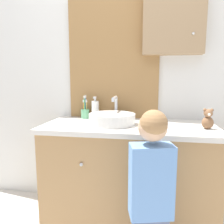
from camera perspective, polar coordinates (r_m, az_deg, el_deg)
The scene contains 7 objects.
wall_back at distance 1.92m, azimuth 5.72°, elevation 12.75°, with size 3.20×0.18×2.50m.
vanity_counter at distance 1.77m, azimuth 4.23°, elevation -15.88°, with size 1.28×0.57×0.79m.
sink_basin at distance 1.65m, azimuth 0.13°, elevation -1.64°, with size 0.35×0.41×0.20m.
toothbrush_holder at distance 1.91m, azimuth -7.02°, elevation -0.23°, with size 0.07×0.07×0.20m.
soap_dispenser at distance 1.88m, azimuth -4.39°, elevation 0.65°, with size 0.06×0.06×0.19m.
child_figure at distance 1.28m, azimuth 10.18°, elevation -18.78°, with size 0.25×0.49×0.98m.
teddy_bear at distance 1.62m, azimuth 23.75°, elevation -1.76°, with size 0.08×0.07×0.14m.
Camera 1 is at (0.15, -1.29, 1.13)m, focal length 35.00 mm.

